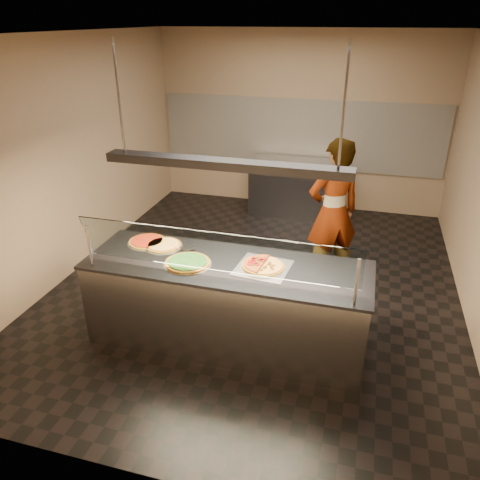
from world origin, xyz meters
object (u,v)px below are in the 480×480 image
(pizza_cheese, at_px, (164,245))
(pizza_tomato, at_px, (147,241))
(perforated_tray, at_px, (263,267))
(heat_lamp_housing, at_px, (225,164))
(pizza_spatula, at_px, (180,246))
(half_pizza_pepperoni, at_px, (253,263))
(sneeze_guard, at_px, (215,252))
(serving_counter, at_px, (227,303))
(worker, at_px, (333,212))
(half_pizza_sausage, at_px, (273,267))
(pizza_spinach, at_px, (188,262))
(prep_table, at_px, (294,187))

(pizza_cheese, distance_m, pizza_tomato, 0.21)
(perforated_tray, relative_size, heat_lamp_housing, 0.24)
(pizza_spatula, height_order, heat_lamp_housing, heat_lamp_housing)
(perforated_tray, xyz_separation_m, half_pizza_pepperoni, (-0.10, 0.00, 0.03))
(perforated_tray, bearing_deg, sneeze_guard, -135.43)
(heat_lamp_housing, bearing_deg, sneeze_guard, -90.00)
(heat_lamp_housing, bearing_deg, pizza_cheese, 165.49)
(serving_counter, bearing_deg, pizza_cheese, 165.49)
(perforated_tray, height_order, pizza_spatula, pizza_spatula)
(heat_lamp_housing, bearing_deg, worker, 61.20)
(sneeze_guard, distance_m, half_pizza_pepperoni, 0.52)
(half_pizza_sausage, bearing_deg, perforated_tray, 178.18)
(pizza_spinach, bearing_deg, serving_counter, 16.04)
(sneeze_guard, height_order, worker, worker)
(sneeze_guard, distance_m, half_pizza_sausage, 0.65)
(serving_counter, distance_m, worker, 1.91)
(prep_table, height_order, worker, worker)
(prep_table, bearing_deg, pizza_spinach, -96.20)
(sneeze_guard, xyz_separation_m, heat_lamp_housing, (-0.00, 0.34, 0.72))
(sneeze_guard, xyz_separation_m, pizza_spatula, (-0.57, 0.53, -0.27))
(serving_counter, relative_size, heat_lamp_housing, 1.25)
(sneeze_guard, bearing_deg, pizza_spatula, 137.14)
(pizza_tomato, distance_m, pizza_spatula, 0.41)
(worker, height_order, heat_lamp_housing, heat_lamp_housing)
(prep_table, xyz_separation_m, worker, (0.84, -2.17, 0.48))
(half_pizza_pepperoni, distance_m, worker, 1.72)
(perforated_tray, bearing_deg, pizza_cheese, 170.91)
(pizza_spinach, distance_m, prep_table, 3.95)
(sneeze_guard, bearing_deg, worker, 65.59)
(prep_table, bearing_deg, pizza_cheese, -102.84)
(half_pizza_sausage, bearing_deg, pizza_spatula, 170.68)
(half_pizza_sausage, distance_m, prep_table, 3.83)
(sneeze_guard, relative_size, perforated_tray, 4.78)
(pizza_tomato, relative_size, prep_table, 0.28)
(half_pizza_pepperoni, height_order, worker, worker)
(serving_counter, relative_size, worker, 1.52)
(serving_counter, xyz_separation_m, half_pizza_sausage, (0.47, 0.01, 0.49))
(half_pizza_sausage, distance_m, pizza_spinach, 0.85)
(serving_counter, xyz_separation_m, pizza_spinach, (-0.37, -0.11, 0.48))
(perforated_tray, height_order, pizza_cheese, pizza_cheese)
(sneeze_guard, relative_size, prep_table, 1.75)
(pizza_spinach, height_order, heat_lamp_housing, heat_lamp_housing)
(pizza_spinach, relative_size, heat_lamp_housing, 0.21)
(serving_counter, xyz_separation_m, pizza_spatula, (-0.57, 0.18, 0.49))
(prep_table, xyz_separation_m, heat_lamp_housing, (-0.05, -3.79, 1.48))
(prep_table, bearing_deg, half_pizza_sausage, -83.73)
(serving_counter, distance_m, perforated_tray, 0.60)
(heat_lamp_housing, bearing_deg, pizza_spinach, -163.96)
(pizza_spatula, distance_m, prep_table, 3.69)
(pizza_tomato, bearing_deg, sneeze_guard, -30.59)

